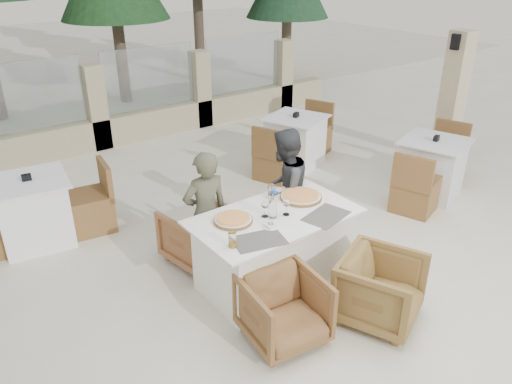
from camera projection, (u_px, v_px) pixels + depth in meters
ground at (280, 282)px, 5.06m from camera, size 80.00×80.00×0.00m
perimeter_wall_far at (95, 101)px, 8.17m from camera, size 10.00×0.34×1.60m
lantern_pillar at (452, 98)px, 7.61m from camera, size 0.34×0.34×2.00m
dining_table at (274, 250)px, 4.90m from camera, size 1.60×0.90×0.77m
placemat_near_left at (259, 240)px, 4.32m from camera, size 0.51×0.40×0.00m
placemat_near_right at (326, 216)px, 4.72m from camera, size 0.51×0.40×0.00m
pizza_left at (233, 220)px, 4.61m from camera, size 0.43×0.43×0.05m
pizza_right at (301, 196)px, 5.04m from camera, size 0.50×0.50×0.06m
water_bottle at (273, 204)px, 4.64m from camera, size 0.11×0.11×0.29m
wine_glass_centre at (265, 208)px, 4.67m from camera, size 0.09×0.09×0.18m
wine_glass_near at (286, 206)px, 4.70m from camera, size 0.10×0.10×0.18m
beer_glass_left at (232, 240)px, 4.21m from camera, size 0.07×0.07×0.14m
beer_glass_right at (272, 191)px, 5.04m from camera, size 0.09×0.09×0.14m
olive_dish at (271, 225)px, 4.52m from camera, size 0.14×0.14×0.04m
armchair_far_left at (199, 235)px, 5.31m from camera, size 0.76×0.77×0.62m
armchair_far_right at (280, 223)px, 5.62m from camera, size 0.66×0.67×0.54m
armchair_near_left at (284, 310)px, 4.22m from camera, size 0.72×0.74×0.60m
armchair_near_right at (380, 289)px, 4.44m from camera, size 0.90×0.91×0.64m
diner_left at (206, 214)px, 4.99m from camera, size 0.51×0.35×1.32m
diner_right at (284, 190)px, 5.41m from camera, size 0.82×0.74×1.38m
bg_table_a at (34, 211)px, 5.62m from camera, size 1.74×1.05×0.77m
bg_table_b at (295, 141)px, 7.67m from camera, size 1.83×1.36×0.77m
bg_table_c at (432, 168)px, 6.75m from camera, size 1.81×1.29×0.77m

